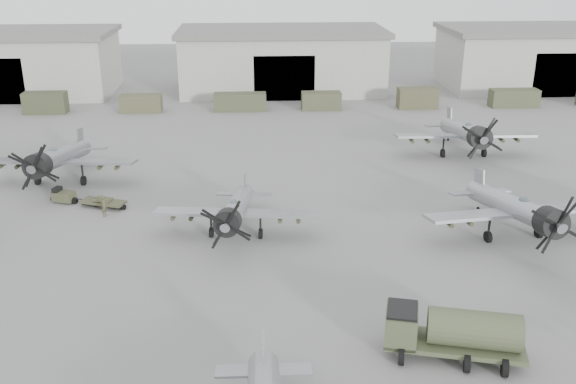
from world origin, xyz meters
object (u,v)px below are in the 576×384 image
at_px(ground_crew, 104,205).
at_px(tug_trailer, 79,199).
at_px(aircraft_mid_1, 235,210).
at_px(aircraft_mid_2, 518,209).
at_px(fuel_tanker, 453,330).
at_px(aircraft_far_0, 57,159).
at_px(aircraft_far_1, 466,133).

bearing_deg(ground_crew, tug_trailer, 59.83).
bearing_deg(aircraft_mid_1, aircraft_mid_2, 2.25).
height_order(aircraft_mid_1, ground_crew, aircraft_mid_1).
height_order(fuel_tanker, tug_trailer, fuel_tanker).
distance_m(aircraft_far_0, aircraft_far_1, 38.02).
bearing_deg(aircraft_mid_2, tug_trailer, 157.27).
bearing_deg(aircraft_mid_2, ground_crew, 160.65).
height_order(aircraft_far_1, tug_trailer, aircraft_far_1).
relative_size(aircraft_far_0, ground_crew, 7.85).
bearing_deg(aircraft_mid_2, fuel_tanker, -130.49).
bearing_deg(aircraft_mid_1, ground_crew, 162.13).
bearing_deg(tug_trailer, ground_crew, -24.55).
height_order(aircraft_mid_1, tug_trailer, aircraft_mid_1).
bearing_deg(fuel_tanker, aircraft_far_0, 149.52).
height_order(fuel_tanker, ground_crew, fuel_tanker).
height_order(aircraft_mid_2, aircraft_far_1, aircraft_far_1).
distance_m(aircraft_far_0, tug_trailer, 5.65).
height_order(aircraft_far_0, tug_trailer, aircraft_far_0).
bearing_deg(aircraft_mid_2, aircraft_mid_1, 167.88).
relative_size(aircraft_far_1, tug_trailer, 2.17).
relative_size(fuel_tanker, ground_crew, 4.26).
xyz_separation_m(aircraft_mid_1, fuel_tanker, (11.16, -14.80, -0.60)).
relative_size(aircraft_far_0, fuel_tanker, 1.84).
relative_size(aircraft_far_1, fuel_tanker, 1.87).
distance_m(aircraft_mid_1, aircraft_mid_2, 19.76).
bearing_deg(aircraft_mid_1, aircraft_far_1, 44.94).
xyz_separation_m(aircraft_far_1, fuel_tanker, (-10.94, -32.27, -0.95)).
height_order(aircraft_far_1, ground_crew, aircraft_far_1).
bearing_deg(fuel_tanker, aircraft_mid_1, 141.42).
height_order(aircraft_far_1, fuel_tanker, aircraft_far_1).
bearing_deg(aircraft_mid_1, tug_trailer, 157.27).
distance_m(aircraft_mid_2, ground_crew, 30.52).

